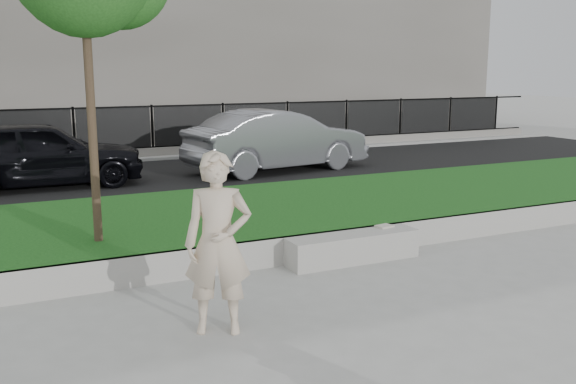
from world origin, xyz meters
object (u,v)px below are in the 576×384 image
stone_bench (352,247)px  car_silver (278,140)px  car_dark (40,153)px  man (218,243)px  book (384,226)px

stone_bench → car_silver: car_silver is taller
stone_bench → car_dark: (-3.45, 7.71, 0.60)m
stone_bench → man: (-2.51, -1.51, 0.74)m
stone_bench → book: size_ratio=8.10×
book → car_silver: bearing=67.0°
man → car_silver: man is taller
car_dark → car_silver: size_ratio=0.93×
man → book: 3.56m
stone_bench → car_dark: car_dark is taller
car_dark → car_silver: car_silver is taller
book → car_dark: car_dark is taller
car_dark → man: bearing=-173.1°
man → book: (3.13, 1.62, -0.53)m
car_silver → stone_bench: bearing=154.0°
car_silver → car_dark: bearing=79.4°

